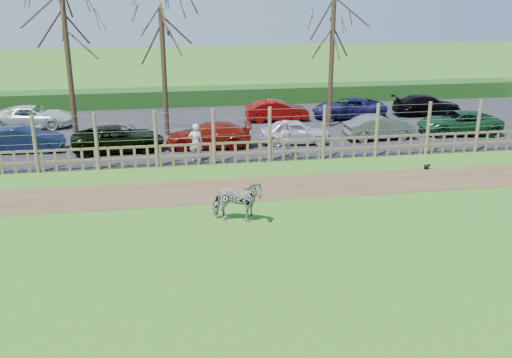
{
  "coord_description": "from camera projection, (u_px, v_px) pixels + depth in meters",
  "views": [
    {
      "loc": [
        -2.01,
        -16.23,
        7.57
      ],
      "look_at": [
        1.0,
        2.5,
        1.1
      ],
      "focal_mm": 40.0,
      "sensor_mm": 36.0,
      "label": 1
    }
  ],
  "objects": [
    {
      "name": "car_12",
      "position": [
        349.0,
        108.0,
        33.8
      ],
      "size": [
        4.55,
        2.55,
        1.2
      ],
      "primitive_type": "imported",
      "rotation": [
        0.0,
        0.0,
        4.58
      ],
      "color": "#1A1850",
      "rests_on": "asphalt"
    },
    {
      "name": "asphalt",
      "position": [
        204.0,
        129.0,
        31.45
      ],
      "size": [
        44.0,
        13.0,
        0.04
      ],
      "primitive_type": "cube",
      "color": "#232326",
      "rests_on": "ground"
    },
    {
      "name": "ground",
      "position": [
        237.0,
        239.0,
        17.91
      ],
      "size": [
        120.0,
        120.0,
        0.0
      ],
      "primitive_type": "plane",
      "color": "#4FA32D",
      "rests_on": "ground"
    },
    {
      "name": "crow",
      "position": [
        427.0,
        167.0,
        24.65
      ],
      "size": [
        0.3,
        0.22,
        0.25
      ],
      "color": "black",
      "rests_on": "ground"
    },
    {
      "name": "car_5",
      "position": [
        379.0,
        127.0,
        29.23
      ],
      "size": [
        3.71,
        1.48,
        1.2
      ],
      "primitive_type": "imported",
      "rotation": [
        0.0,
        0.0,
        1.63
      ],
      "color": "#5D635E",
      "rests_on": "asphalt"
    },
    {
      "name": "car_3",
      "position": [
        209.0,
        135.0,
        27.73
      ],
      "size": [
        4.25,
        1.98,
        1.2
      ],
      "primitive_type": "imported",
      "rotation": [
        0.0,
        0.0,
        4.64
      ],
      "color": "maroon",
      "rests_on": "asphalt"
    },
    {
      "name": "tree_left",
      "position": [
        65.0,
        29.0,
        26.8
      ],
      "size": [
        4.8,
        4.8,
        7.88
      ],
      "color": "#3D2B1E",
      "rests_on": "ground"
    },
    {
      "name": "visitor_a",
      "position": [
        196.0,
        143.0,
        25.42
      ],
      "size": [
        0.64,
        0.42,
        1.72
      ],
      "primitive_type": "imported",
      "rotation": [
        0.0,
        0.0,
        3.12
      ],
      "color": "silver",
      "rests_on": "asphalt"
    },
    {
      "name": "car_4",
      "position": [
        295.0,
        132.0,
        28.41
      ],
      "size": [
        3.64,
        1.73,
        1.2
      ],
      "primitive_type": "imported",
      "rotation": [
        0.0,
        0.0,
        1.48
      ],
      "color": "silver",
      "rests_on": "asphalt"
    },
    {
      "name": "car_13",
      "position": [
        427.0,
        105.0,
        34.72
      ],
      "size": [
        4.18,
        1.8,
        1.2
      ],
      "primitive_type": "imported",
      "rotation": [
        0.0,
        0.0,
        1.54
      ],
      "color": "black",
      "rests_on": "asphalt"
    },
    {
      "name": "tree_right",
      "position": [
        333.0,
        31.0,
        30.35
      ],
      "size": [
        4.8,
        4.8,
        7.35
      ],
      "color": "#3D2B1E",
      "rests_on": "ground"
    },
    {
      "name": "car_2",
      "position": [
        118.0,
        138.0,
        27.14
      ],
      "size": [
        4.43,
        2.26,
        1.2
      ],
      "primitive_type": "imported",
      "rotation": [
        0.0,
        0.0,
        1.63
      ],
      "color": "black",
      "rests_on": "asphalt"
    },
    {
      "name": "car_6",
      "position": [
        459.0,
        123.0,
        30.25
      ],
      "size": [
        4.51,
        2.44,
        1.2
      ],
      "primitive_type": "imported",
      "rotation": [
        0.0,
        0.0,
        4.61
      ],
      "color": "#1A4A25",
      "rests_on": "asphalt"
    },
    {
      "name": "visitor_b",
      "position": [
        284.0,
        139.0,
        26.1
      ],
      "size": [
        0.89,
        0.72,
        1.72
      ],
      "primitive_type": "imported",
      "rotation": [
        0.0,
        0.0,
        3.06
      ],
      "color": "silver",
      "rests_on": "asphalt"
    },
    {
      "name": "zebra",
      "position": [
        237.0,
        201.0,
        19.0
      ],
      "size": [
        1.88,
        1.21,
        1.46
      ],
      "primitive_type": "imported",
      "rotation": [
        0.0,
        0.0,
        1.31
      ],
      "color": "gray",
      "rests_on": "ground"
    },
    {
      "name": "hedge",
      "position": [
        196.0,
        97.0,
        37.82
      ],
      "size": [
        46.0,
        2.0,
        1.1
      ],
      "primitive_type": "cube",
      "color": "#1E4716",
      "rests_on": "ground"
    },
    {
      "name": "fence",
      "position": [
        214.0,
        147.0,
        25.13
      ],
      "size": [
        30.16,
        0.16,
        2.5
      ],
      "color": "brown",
      "rests_on": "ground"
    },
    {
      "name": "car_11",
      "position": [
        277.0,
        111.0,
        33.15
      ],
      "size": [
        3.66,
        1.32,
        1.2
      ],
      "primitive_type": "imported",
      "rotation": [
        0.0,
        0.0,
        1.56
      ],
      "color": "maroon",
      "rests_on": "asphalt"
    },
    {
      "name": "car_1",
      "position": [
        24.0,
        139.0,
        27.01
      ],
      "size": [
        3.71,
        1.47,
        1.2
      ],
      "primitive_type": "imported",
      "rotation": [
        0.0,
        0.0,
        1.51
      ],
      "color": "#131D3E",
      "rests_on": "asphalt"
    },
    {
      "name": "tree_mid",
      "position": [
        162.0,
        42.0,
        28.65
      ],
      "size": [
        4.8,
        4.8,
        6.83
      ],
      "color": "#3D2B1E",
      "rests_on": "ground"
    },
    {
      "name": "car_8",
      "position": [
        32.0,
        117.0,
        31.62
      ],
      "size": [
        4.45,
        2.29,
        1.2
      ],
      "primitive_type": "imported",
      "rotation": [
        0.0,
        0.0,
        1.5
      ],
      "color": "silver",
      "rests_on": "asphalt"
    },
    {
      "name": "dirt_strip",
      "position": [
        222.0,
        191.0,
        22.11
      ],
      "size": [
        34.0,
        2.8,
        0.01
      ],
      "primitive_type": "cube",
      "color": "brown",
      "rests_on": "ground"
    }
  ]
}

